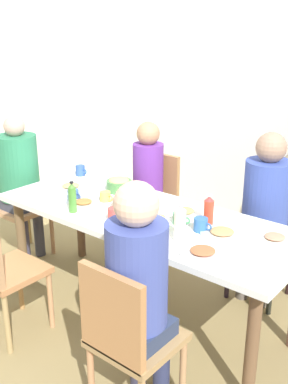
{
  "coord_description": "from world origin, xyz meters",
  "views": [
    {
      "loc": [
        1.77,
        -2.15,
        1.91
      ],
      "look_at": [
        0.0,
        0.0,
        0.91
      ],
      "focal_mm": 42.28,
      "sensor_mm": 36.0,
      "label": 1
    }
  ],
  "objects_px": {
    "chair_3": "(154,199)",
    "cup_7": "(73,195)",
    "chair_2": "(16,200)",
    "bowl_0": "(119,184)",
    "cup_2": "(201,225)",
    "person_3": "(147,180)",
    "cup_4": "(114,215)",
    "plate_4": "(275,239)",
    "cup_6": "(58,191)",
    "cup_5": "(159,222)",
    "cup_1": "(105,197)",
    "cup_3": "(80,170)",
    "person_0": "(138,282)",
    "chair_4": "(268,231)",
    "chair_0": "(127,335)",
    "plate_2": "(71,187)",
    "plate_0": "(222,233)",
    "plate_5": "(84,203)",
    "bowl_1": "(126,203)",
    "person_4": "(265,203)",
    "bottle_1": "(180,223)",
    "bottle_2": "(209,210)",
    "dining_table": "(144,225)",
    "plate_3": "(203,253)",
    "cup_0": "(180,218)",
    "person_2": "(20,175)",
    "bottle_0": "(72,198)"
  },
  "relations": [
    {
      "from": "chair_0",
      "to": "plate_3",
      "type": "height_order",
      "value": "chair_0"
    },
    {
      "from": "dining_table",
      "to": "bowl_0",
      "type": "distance_m",
      "value": 0.5
    },
    {
      "from": "cup_3",
      "to": "cup_7",
      "type": "relative_size",
      "value": 0.97
    },
    {
      "from": "cup_1",
      "to": "cup_5",
      "type": "xyz_separation_m",
      "value": [
        0.58,
        -0.12,
        0.0
      ]
    },
    {
      "from": "plate_2",
      "to": "bowl_1",
      "type": "xyz_separation_m",
      "value": [
        0.62,
        -0.06,
        0.04
      ]
    },
    {
      "from": "bottle_1",
      "to": "bottle_2",
      "type": "relative_size",
      "value": 1.16
    },
    {
      "from": "plate_0",
      "to": "cup_0",
      "type": "height_order",
      "value": "cup_0"
    },
    {
      "from": "person_0",
      "to": "cup_5",
      "type": "xyz_separation_m",
      "value": [
        -0.31,
        0.57,
        0.04
      ]
    },
    {
      "from": "chair_4",
      "to": "chair_3",
      "type": "bearing_deg",
      "value": 180.0
    },
    {
      "from": "chair_3",
      "to": "cup_1",
      "type": "distance_m",
      "value": 0.86
    },
    {
      "from": "cup_0",
      "to": "plate_5",
      "type": "bearing_deg",
      "value": -167.18
    },
    {
      "from": "cup_6",
      "to": "bottle_0",
      "type": "distance_m",
      "value": 0.34
    },
    {
      "from": "person_0",
      "to": "bottle_1",
      "type": "distance_m",
      "value": 0.53
    },
    {
      "from": "person_3",
      "to": "cup_4",
      "type": "xyz_separation_m",
      "value": [
        0.49,
        -0.93,
        0.1
      ]
    },
    {
      "from": "chair_0",
      "to": "cup_2",
      "type": "xyz_separation_m",
      "value": [
        -0.09,
        0.79,
        0.29
      ]
    },
    {
      "from": "person_3",
      "to": "plate_4",
      "type": "relative_size",
      "value": 5.63
    },
    {
      "from": "plate_2",
      "to": "person_3",
      "type": "bearing_deg",
      "value": 72.59
    },
    {
      "from": "chair_3",
      "to": "bottle_1",
      "type": "height_order",
      "value": "bottle_1"
    },
    {
      "from": "chair_2",
      "to": "plate_4",
      "type": "xyz_separation_m",
      "value": [
        2.31,
        0.16,
        0.27
      ]
    },
    {
      "from": "cup_5",
      "to": "cup_2",
      "type": "bearing_deg",
      "value": 29.43
    },
    {
      "from": "chair_2",
      "to": "cup_7",
      "type": "relative_size",
      "value": 7.65
    },
    {
      "from": "chair_0",
      "to": "person_0",
      "type": "height_order",
      "value": "person_0"
    },
    {
      "from": "cup_6",
      "to": "cup_7",
      "type": "xyz_separation_m",
      "value": [
        0.14,
        0.03,
        -0.01
      ]
    },
    {
      "from": "chair_2",
      "to": "cup_1",
      "type": "bearing_deg",
      "value": -0.22
    },
    {
      "from": "chair_2",
      "to": "person_4",
      "type": "height_order",
      "value": "person_4"
    },
    {
      "from": "chair_4",
      "to": "plate_4",
      "type": "xyz_separation_m",
      "value": [
        0.31,
        -0.63,
        0.27
      ]
    },
    {
      "from": "person_0",
      "to": "chair_2",
      "type": "bearing_deg",
      "value": 160.68
    },
    {
      "from": "bowl_0",
      "to": "cup_5",
      "type": "height_order",
      "value": "bowl_0"
    },
    {
      "from": "chair_2",
      "to": "chair_3",
      "type": "distance_m",
      "value": 1.21
    },
    {
      "from": "chair_4",
      "to": "cup_6",
      "type": "relative_size",
      "value": 8.34
    },
    {
      "from": "person_3",
      "to": "cup_2",
      "type": "bearing_deg",
      "value": -35.32
    },
    {
      "from": "plate_5",
      "to": "cup_6",
      "type": "bearing_deg",
      "value": 179.78
    },
    {
      "from": "bowl_0",
      "to": "cup_5",
      "type": "distance_m",
      "value": 0.74
    },
    {
      "from": "cup_1",
      "to": "chair_4",
      "type": "bearing_deg",
      "value": 41.57
    },
    {
      "from": "plate_0",
      "to": "cup_7",
      "type": "bearing_deg",
      "value": -172.45
    },
    {
      "from": "chair_3",
      "to": "person_0",
      "type": "bearing_deg",
      "value": -54.11
    },
    {
      "from": "person_0",
      "to": "bottle_1",
      "type": "relative_size",
      "value": 5.54
    },
    {
      "from": "chair_4",
      "to": "person_4",
      "type": "xyz_separation_m",
      "value": [
        0.0,
        -0.09,
        0.25
      ]
    },
    {
      "from": "cup_0",
      "to": "person_2",
      "type": "bearing_deg",
      "value": -179.76
    },
    {
      "from": "plate_2",
      "to": "bowl_1",
      "type": "bearing_deg",
      "value": -5.5
    },
    {
      "from": "cup_5",
      "to": "chair_0",
      "type": "bearing_deg",
      "value": -64.62
    },
    {
      "from": "person_4",
      "to": "dining_table",
      "type": "bearing_deg",
      "value": -127.56
    },
    {
      "from": "person_3",
      "to": "plate_5",
      "type": "height_order",
      "value": "person_3"
    },
    {
      "from": "cup_5",
      "to": "cup_6",
      "type": "bearing_deg",
      "value": -178.41
    },
    {
      "from": "chair_3",
      "to": "cup_7",
      "type": "distance_m",
      "value": 0.96
    },
    {
      "from": "chair_0",
      "to": "bowl_0",
      "type": "height_order",
      "value": "chair_0"
    },
    {
      "from": "dining_table",
      "to": "plate_4",
      "type": "relative_size",
      "value": 10.05
    },
    {
      "from": "plate_4",
      "to": "cup_3",
      "type": "bearing_deg",
      "value": 175.21
    },
    {
      "from": "bowl_0",
      "to": "cup_2",
      "type": "xyz_separation_m",
      "value": [
        0.88,
        -0.23,
        -0.01
      ]
    },
    {
      "from": "cup_3",
      "to": "cup_5",
      "type": "height_order",
      "value": "cup_3"
    }
  ]
}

